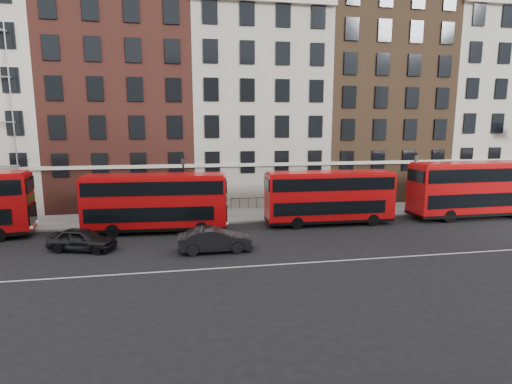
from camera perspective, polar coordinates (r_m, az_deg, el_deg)
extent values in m
plane|color=black|center=(25.34, 7.12, -8.43)|extent=(120.00, 120.00, 0.00)
cube|color=gray|center=(35.12, 2.04, -3.12)|extent=(80.00, 5.00, 0.15)
cube|color=gray|center=(32.75, 2.97, -4.06)|extent=(80.00, 0.30, 0.16)
cube|color=white|center=(23.54, 8.58, -9.88)|extent=(70.00, 0.12, 0.01)
cube|color=brown|center=(41.47, -18.32, 13.55)|extent=(12.80, 10.00, 22.00)
cube|color=#9F9B8C|center=(41.65, -0.11, 11.93)|extent=(12.80, 10.00, 19.00)
cube|color=brown|center=(45.71, 16.30, 12.61)|extent=(12.80, 10.00, 21.00)
cube|color=#B4AF9B|center=(52.59, 29.10, 10.81)|extent=(12.80, 10.00, 20.00)
cube|color=black|center=(32.49, -29.28, -2.65)|extent=(0.38, 2.28, 1.35)
cube|color=black|center=(32.29, -29.44, -0.72)|extent=(0.34, 1.97, 0.44)
cylinder|color=black|center=(34.26, -31.97, -4.17)|extent=(1.07, 0.42, 1.04)
cube|color=#B3090B|center=(29.91, -14.11, -1.42)|extent=(10.25, 3.02, 3.81)
cube|color=black|center=(30.29, -13.97, -4.74)|extent=(10.25, 3.06, 0.23)
cube|color=black|center=(30.08, -14.61, -2.65)|extent=(9.10, 3.03, 1.01)
cube|color=black|center=(29.71, -14.20, 0.81)|extent=(9.87, 3.07, 0.96)
cube|color=#B3090B|center=(29.61, -14.27, 2.29)|extent=(9.95, 2.81, 0.17)
cube|color=black|center=(29.82, -4.29, -2.65)|extent=(0.21, 2.12, 1.25)
cube|color=black|center=(29.62, -4.31, -0.70)|extent=(0.19, 1.83, 0.40)
cylinder|color=black|center=(28.99, -7.78, -5.13)|extent=(0.98, 0.33, 0.96)
cylinder|color=black|center=(31.09, -7.71, -4.12)|extent=(0.98, 0.33, 0.96)
cylinder|color=black|center=(29.78, -19.78, -5.22)|extent=(0.98, 0.33, 0.96)
cylinder|color=black|center=(31.82, -18.92, -4.24)|extent=(0.98, 0.33, 0.96)
cube|color=#B3090B|center=(31.84, 10.42, -0.69)|extent=(10.01, 2.57, 3.75)
cube|color=black|center=(32.20, 10.33, -3.77)|extent=(10.01, 2.61, 0.23)
cube|color=black|center=(31.87, 9.91, -1.84)|extent=(8.87, 2.62, 1.00)
cube|color=black|center=(31.66, 10.49, 1.38)|extent=(9.63, 2.64, 0.95)
cube|color=#B3090B|center=(31.56, 10.53, 2.74)|extent=(9.72, 2.37, 0.17)
cube|color=black|center=(33.97, 18.40, -1.65)|extent=(0.12, 2.09, 1.23)
cube|color=black|center=(33.79, 18.49, 0.04)|extent=(0.11, 1.80, 0.40)
cylinder|color=black|center=(32.45, 16.35, -3.85)|extent=(0.95, 0.28, 0.95)
cylinder|color=black|center=(34.33, 14.84, -3.06)|extent=(0.95, 0.28, 0.95)
cylinder|color=black|center=(30.38, 5.91, -4.42)|extent=(0.95, 0.28, 0.95)
cylinder|color=black|center=(32.38, 4.94, -3.52)|extent=(0.95, 0.28, 0.95)
cube|color=#B3090B|center=(38.28, 28.86, 0.40)|extent=(11.24, 2.84, 4.21)
cube|color=black|center=(38.61, 28.63, -2.50)|extent=(11.24, 2.88, 0.26)
cube|color=black|center=(38.18, 28.41, -0.68)|extent=(9.96, 2.91, 1.12)
cube|color=black|center=(38.12, 29.02, 2.34)|extent=(10.81, 2.92, 1.07)
cube|color=#B3090B|center=(38.04, 29.13, 3.61)|extent=(10.92, 2.62, 0.19)
cylinder|color=black|center=(41.85, 31.43, -1.83)|extent=(1.07, 0.32, 1.07)
cylinder|color=black|center=(35.72, 25.88, -3.13)|extent=(1.07, 0.32, 1.07)
cylinder|color=black|center=(37.60, 23.71, -2.37)|extent=(1.07, 0.32, 1.07)
imported|color=black|center=(27.42, -23.58, -6.21)|extent=(4.53, 2.89, 1.43)
imported|color=black|center=(25.08, -5.91, -6.78)|extent=(4.61, 1.66, 1.51)
cylinder|color=black|center=(32.12, -10.26, -0.15)|extent=(0.14, 0.14, 4.60)
cylinder|color=black|center=(32.52, -10.15, -3.63)|extent=(0.32, 0.32, 0.60)
cube|color=#262626|center=(31.80, -10.40, 4.38)|extent=(0.32, 0.32, 0.55)
cone|color=black|center=(31.77, -10.42, 5.01)|extent=(0.44, 0.44, 0.25)
cylinder|color=black|center=(37.33, 21.61, 0.67)|extent=(0.14, 0.14, 4.60)
cylinder|color=black|center=(37.67, 21.43, -2.33)|extent=(0.32, 0.32, 0.60)
cube|color=#262626|center=(37.05, 21.86, 4.57)|extent=(0.32, 0.32, 0.55)
cone|color=black|center=(37.03, 21.89, 5.11)|extent=(0.44, 0.44, 0.25)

